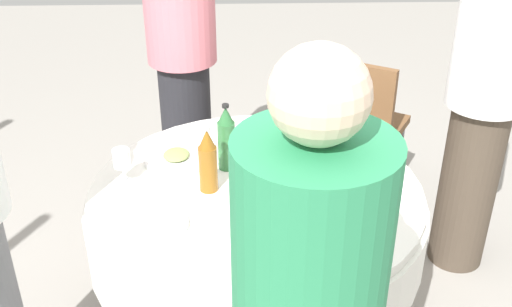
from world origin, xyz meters
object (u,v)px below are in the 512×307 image
plate_rear (154,225)px  dining_table (256,222)px  bottle_amber_far (208,162)px  wine_glass_rear (277,123)px  wine_glass_front (242,182)px  wine_glass_east (255,162)px  chair_left (360,120)px  plate_west (364,175)px  bottle_brown_outer (333,178)px  plate_north (326,244)px  plate_near (177,158)px  wine_glass_left (304,150)px  person_mid (485,100)px  bottle_green_right (276,126)px  wine_glass_far (122,160)px  person_outer (183,66)px  bottle_green_mid (226,139)px

plate_rear → dining_table: bearing=122.9°
bottle_amber_far → wine_glass_rear: bottle_amber_far is taller
bottle_amber_far → wine_glass_front: (0.10, 0.12, -0.02)m
wine_glass_east → chair_left: size_ratio=0.16×
wine_glass_rear → plate_west: (0.27, 0.32, -0.09)m
bottle_brown_outer → plate_north: (0.21, -0.04, -0.12)m
wine_glass_east → plate_near: bearing=-122.2°
wine_glass_left → plate_north: (0.45, 0.03, -0.09)m
bottle_amber_far → person_mid: person_mid is taller
bottle_brown_outer → bottle_green_right: bearing=-152.4°
wine_glass_far → plate_west: (-0.01, 0.91, -0.09)m
wine_glass_far → chair_left: size_ratio=0.16×
bottle_green_right → plate_north: (0.54, 0.13, -0.15)m
wine_glass_east → plate_rear: 0.44m
plate_west → dining_table: bearing=-80.5°
bottle_green_right → wine_glass_front: (0.30, -0.13, -0.06)m
bottle_brown_outer → bottle_amber_far: 0.45m
wine_glass_front → plate_west: bearing=110.7°
wine_glass_rear → bottle_green_right: bearing=-5.5°
wine_glass_rear → plate_rear: (0.57, -0.45, -0.09)m
bottle_amber_far → person_outer: 0.99m
wine_glass_far → wine_glass_east: wine_glass_east is taller
bottle_brown_outer → wine_glass_left: bearing=-163.1°
wine_glass_east → chair_left: (-0.97, 0.59, -0.32)m
person_mid → wine_glass_left: bearing=-90.9°
person_mid → chair_left: size_ratio=1.88×
dining_table → bottle_green_mid: bottle_green_mid is taller
person_outer → chair_left: person_outer is taller
person_outer → plate_west: bearing=-69.4°
wine_glass_left → wine_glass_east: (0.08, -0.19, -0.00)m
wine_glass_far → plate_near: wine_glass_far is taller
wine_glass_left → bottle_amber_far: bearing=-73.2°
bottle_green_mid → bottle_amber_far: bottle_green_mid is taller
bottle_brown_outer → wine_glass_front: bearing=-95.6°
bottle_green_right → plate_west: (0.13, 0.33, -0.15)m
dining_table → bottle_green_mid: (-0.16, -0.11, 0.28)m
bottle_green_mid → wine_glass_east: (0.13, 0.10, -0.03)m
bottle_amber_far → wine_glass_far: bottle_amber_far is taller
wine_glass_left → wine_glass_far: bearing=-86.3°
wine_glass_far → person_mid: bearing=105.9°
bottle_green_right → wine_glass_east: bottle_green_right is taller
bottle_brown_outer → bottle_amber_far: bearing=-107.2°
plate_near → chair_left: chair_left is taller
wine_glass_rear → bottle_amber_far: bearing=-38.0°
chair_left → bottle_brown_outer: bearing=-75.7°
person_mid → chair_left: 0.74m
bottle_green_right → wine_glass_front: bottle_green_right is taller
wine_glass_east → wine_glass_rear: size_ratio=1.02×
bottle_green_mid → chair_left: 1.14m
bottle_brown_outer → wine_glass_far: 0.78m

